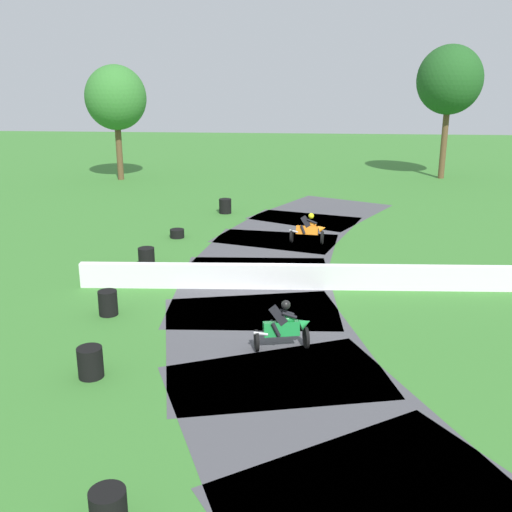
% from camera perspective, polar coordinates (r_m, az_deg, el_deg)
% --- Properties ---
extents(ground_plane, '(120.00, 120.00, 0.00)m').
position_cam_1_polar(ground_plane, '(21.29, -0.25, -3.11)').
color(ground_plane, '#38752D').
extents(track_asphalt, '(11.65, 34.41, 0.01)m').
position_cam_1_polar(track_asphalt, '(21.30, 4.00, -3.14)').
color(track_asphalt, '#47474C').
rests_on(track_asphalt, ground).
extents(safety_barrier, '(22.37, 1.64, 0.90)m').
position_cam_1_polar(safety_barrier, '(21.56, 13.06, -2.04)').
color(safety_barrier, white).
rests_on(safety_barrier, ground).
extents(motorcycle_lead_orange, '(1.71, 0.93, 1.43)m').
position_cam_1_polar(motorcycle_lead_orange, '(27.02, 5.13, 2.62)').
color(motorcycle_lead_orange, black).
rests_on(motorcycle_lead_orange, ground).
extents(motorcycle_chase_green, '(1.68, 1.01, 1.43)m').
position_cam_1_polar(motorcycle_chase_green, '(16.54, 2.70, -6.77)').
color(motorcycle_chase_green, black).
rests_on(motorcycle_chase_green, ground).
extents(tire_stack_near, '(0.68, 0.68, 0.80)m').
position_cam_1_polar(tire_stack_near, '(32.90, -2.99, 4.83)').
color(tire_stack_near, black).
rests_on(tire_stack_near, ground).
extents(tire_stack_mid_a, '(0.67, 0.67, 0.40)m').
position_cam_1_polar(tire_stack_mid_a, '(28.11, -7.62, 2.17)').
color(tire_stack_mid_a, black).
rests_on(tire_stack_mid_a, ground).
extents(tire_stack_mid_b, '(0.65, 0.65, 0.80)m').
position_cam_1_polar(tire_stack_mid_b, '(23.86, -10.52, -0.16)').
color(tire_stack_mid_b, black).
rests_on(tire_stack_mid_b, ground).
extents(tire_stack_far, '(0.60, 0.60, 0.80)m').
position_cam_1_polar(tire_stack_far, '(19.42, -14.08, -4.41)').
color(tire_stack_far, black).
rests_on(tire_stack_far, ground).
extents(tire_stack_extra_a, '(0.64, 0.64, 0.80)m').
position_cam_1_polar(tire_stack_extra_a, '(15.69, -15.69, -9.84)').
color(tire_stack_extra_a, black).
rests_on(tire_stack_extra_a, ground).
extents(tire_stack_extra_b, '(0.63, 0.63, 0.80)m').
position_cam_1_polar(tire_stack_extra_b, '(10.94, -14.02, -22.81)').
color(tire_stack_extra_b, black).
rests_on(tire_stack_extra_b, ground).
extents(tree_far_left, '(4.31, 4.31, 8.10)m').
position_cam_1_polar(tree_far_left, '(44.44, -13.38, 14.60)').
color(tree_far_left, brown).
rests_on(tree_far_left, ground).
extents(tree_far_right, '(4.62, 4.62, 9.47)m').
position_cam_1_polar(tree_far_right, '(45.98, 18.17, 15.80)').
color(tree_far_right, brown).
rests_on(tree_far_right, ground).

